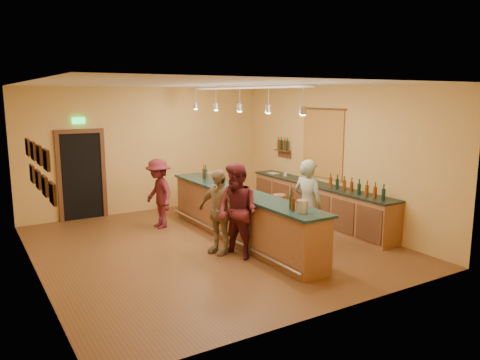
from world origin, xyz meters
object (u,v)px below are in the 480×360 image
customer_a (237,211)px  bar_stool (279,200)px  tasting_bar (240,212)px  customer_c (159,194)px  back_counter (319,203)px  bartender (308,205)px  customer_b (219,211)px

customer_a → bar_stool: 2.75m
tasting_bar → customer_c: customer_c is taller
back_counter → customer_c: 3.74m
bartender → customer_c: size_ratio=1.13×
bartender → customer_c: 3.53m
customer_b → bar_stool: (2.32, 1.24, -0.30)m
customer_a → bartender: bearing=59.8°
customer_b → bar_stool: size_ratio=2.47×
customer_a → customer_c: size_ratio=1.12×
customer_c → customer_b: bearing=4.8°
tasting_bar → customer_b: (-0.75, -0.47, 0.21)m
customer_c → tasting_bar: bearing=27.8°
tasting_bar → bar_stool: tasting_bar is taller
bartender → customer_a: bearing=65.8°
back_counter → bar_stool: (-0.72, 0.59, 0.03)m
back_counter → customer_a: customer_a is taller
customer_b → bartender: bearing=43.9°
bar_stool → bartender: bearing=-110.6°
tasting_bar → customer_b: customer_b is taller
bar_stool → customer_a: bearing=-142.4°
customer_b → customer_c: customer_b is taller
tasting_bar → customer_c: bearing=121.2°
bartender → customer_c: (-1.92, 2.96, -0.10)m
tasting_bar → customer_b: size_ratio=3.13×
bar_stool → customer_c: bearing=159.2°
customer_a → customer_b: (-0.16, 0.42, -0.07)m
tasting_bar → bar_stool: bearing=26.2°
back_counter → bar_stool: bearing=140.4°
customer_c → bartender: bearing=29.5°
back_counter → customer_c: (-3.37, 1.60, 0.31)m
bartender → customer_c: bearing=20.2°
back_counter → bar_stool: size_ratio=6.88×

